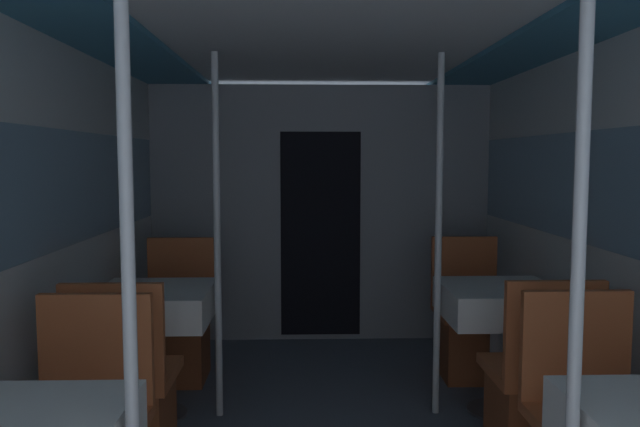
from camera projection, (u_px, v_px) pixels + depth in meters
wall_left at (33, 247)px, 2.84m from camera, size 0.05×6.47×2.05m
wall_right at (627, 245)px, 2.92m from camera, size 0.05×6.47×2.05m
ceiling_panel at (334, 18)px, 2.79m from camera, size 2.76×6.47×0.07m
bulkhead_far at (320, 214)px, 5.04m from camera, size 2.70×0.09×2.05m
support_pole_left_0 at (130, 319)px, 1.72m from camera, size 0.04×0.04×2.05m
dining_table_left_1 at (155, 309)px, 3.52m from camera, size 0.64×0.64×0.74m
chair_left_near_1 at (126, 409)px, 2.95m from camera, size 0.45×0.45×0.93m
chair_left_far_1 at (177, 336)px, 4.14m from camera, size 0.45×0.45×0.93m
support_pole_left_1 at (217, 238)px, 3.49m from camera, size 0.04×0.04×2.05m
support_pole_right_0 at (576, 316)px, 1.75m from camera, size 0.04×0.04×2.05m
dining_table_right_1 at (499, 307)px, 3.57m from camera, size 0.64×0.64×0.74m
chair_right_near_1 at (537, 404)px, 3.00m from camera, size 0.45×0.45×0.93m
chair_right_far_1 at (470, 334)px, 4.20m from camera, size 0.45×0.45×0.93m
support_pole_right_1 at (438, 237)px, 3.53m from camera, size 0.04×0.04×2.05m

